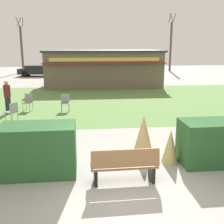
% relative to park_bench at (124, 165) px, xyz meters
% --- Properties ---
extents(ground_plane, '(80.00, 80.00, 0.00)m').
position_rel_park_bench_xyz_m(ground_plane, '(0.02, -0.47, -0.48)').
color(ground_plane, '#999691').
extents(lawn_patch, '(36.00, 12.00, 0.01)m').
position_rel_park_bench_xyz_m(lawn_patch, '(0.02, 10.72, -0.48)').
color(lawn_patch, '#5B8442').
rests_on(lawn_patch, ground_plane).
extents(park_bench, '(1.71, 0.55, 0.95)m').
position_rel_park_bench_xyz_m(park_bench, '(0.00, 0.00, 0.00)').
color(park_bench, olive).
rests_on(park_bench, ground_plane).
extents(hedge_left, '(2.00, 1.10, 1.38)m').
position_rel_park_bench_xyz_m(hedge_left, '(-2.23, 0.78, 0.21)').
color(hedge_left, '#28562B').
rests_on(hedge_left, ground_plane).
extents(hedge_right, '(2.18, 1.10, 1.29)m').
position_rel_park_bench_xyz_m(hedge_right, '(2.91, 0.94, 0.16)').
color(hedge_right, '#28562B').
rests_on(hedge_right, ground_plane).
extents(ornamental_grass_behind_left, '(0.50, 0.50, 1.02)m').
position_rel_park_bench_xyz_m(ornamental_grass_behind_left, '(1.54, 1.10, 0.03)').
color(ornamental_grass_behind_left, tan).
rests_on(ornamental_grass_behind_left, ground_plane).
extents(ornamental_grass_behind_right, '(0.68, 0.68, 1.31)m').
position_rel_park_bench_xyz_m(ornamental_grass_behind_right, '(0.86, 1.73, 0.18)').
color(ornamental_grass_behind_right, tan).
rests_on(ornamental_grass_behind_right, ground_plane).
extents(food_kiosk, '(9.77, 4.83, 3.00)m').
position_rel_park_bench_xyz_m(food_kiosk, '(0.77, 17.39, 1.03)').
color(food_kiosk, '#6B5B4C').
rests_on(food_kiosk, ground_plane).
extents(cafe_chair_east, '(0.44, 0.44, 0.89)m').
position_rel_park_bench_xyz_m(cafe_chair_east, '(-1.94, 8.15, 0.05)').
color(cafe_chair_east, gray).
rests_on(cafe_chair_east, ground_plane).
extents(cafe_chair_center, '(0.54, 0.54, 0.89)m').
position_rel_park_bench_xyz_m(cafe_chair_center, '(-3.91, 8.51, 0.05)').
color(cafe_chair_center, gray).
rests_on(cafe_chair_center, ground_plane).
extents(cafe_chair_north, '(0.62, 0.62, 0.89)m').
position_rel_park_bench_xyz_m(cafe_chair_north, '(-4.21, 6.26, 0.05)').
color(cafe_chair_north, gray).
rests_on(cafe_chair_north, ground_plane).
extents(person_strolling, '(0.34, 0.34, 1.69)m').
position_rel_park_bench_xyz_m(person_strolling, '(-4.81, 7.93, 0.38)').
color(person_strolling, '#23232D').
rests_on(person_strolling, ground_plane).
extents(parked_car_west_slot, '(4.32, 2.28, 1.20)m').
position_rel_park_bench_xyz_m(parked_car_west_slot, '(-5.97, 25.60, 0.16)').
color(parked_car_west_slot, black).
rests_on(parked_car_west_slot, ground_plane).
extents(parked_car_center_slot, '(4.33, 2.31, 1.20)m').
position_rel_park_bench_xyz_m(parked_car_center_slot, '(-0.74, 25.59, 0.16)').
color(parked_car_center_slot, '#B7BABF').
rests_on(parked_car_center_slot, ground_plane).
extents(parked_car_east_slot, '(4.24, 2.13, 1.20)m').
position_rel_park_bench_xyz_m(parked_car_east_slot, '(4.74, 25.59, 0.16)').
color(parked_car_east_slot, navy).
rests_on(parked_car_east_slot, ground_plane).
extents(tree_left_bg, '(0.91, 0.96, 7.37)m').
position_rel_park_bench_xyz_m(tree_left_bg, '(10.64, 29.98, 2.84)').
color(tree_left_bg, brown).
rests_on(tree_left_bg, ground_plane).
extents(tree_right_bg, '(0.91, 0.96, 6.72)m').
position_rel_park_bench_xyz_m(tree_right_bg, '(-8.51, 30.31, 2.52)').
color(tree_right_bg, brown).
rests_on(tree_right_bg, ground_plane).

